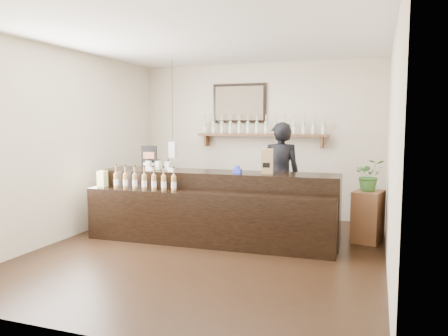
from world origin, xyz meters
The scene contains 10 objects.
ground centered at (0.00, 0.00, 0.00)m, with size 5.00×5.00×0.00m, color black.
room_shell centered at (0.00, 0.00, 1.70)m, with size 5.00×5.00×5.00m.
back_wall_decor centered at (-0.14, 2.37, 1.75)m, with size 2.66×0.96×1.69m.
counter centered at (-0.15, 0.57, 0.47)m, with size 3.61×1.07×1.17m.
promo_sign centered at (-1.26, 0.68, 1.19)m, with size 0.26×0.03×0.37m.
paper_bag centered at (0.63, 0.69, 1.18)m, with size 0.18×0.14×0.35m.
tape_dispenser centered at (0.21, 0.61, 1.05)m, with size 0.14×0.09×0.11m.
side_cabinet centered at (2.00, 1.25, 0.37)m, with size 0.48×0.58×0.74m.
potted_plant centered at (2.00, 1.25, 0.97)m, with size 0.42×0.36×0.46m, color #366A2A.
shopkeeper centered at (0.63, 1.55, 0.98)m, with size 0.71×0.47×1.96m, color black.
Camera 1 is at (2.10, -5.32, 1.73)m, focal length 35.00 mm.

